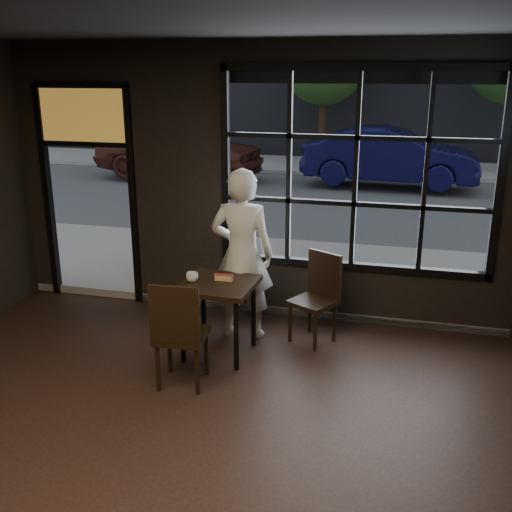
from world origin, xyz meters
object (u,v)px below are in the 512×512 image
(navy_car, at_px, (390,156))
(man, at_px, (242,254))
(cafe_table, at_px, (219,318))
(chair_near, at_px, (182,332))

(navy_car, bearing_deg, man, 175.81)
(man, bearing_deg, cafe_table, 74.81)
(cafe_table, height_order, chair_near, chair_near)
(chair_near, bearing_deg, cafe_table, -107.95)
(chair_near, relative_size, navy_car, 0.25)
(chair_near, xyz_separation_m, man, (0.25, 1.19, 0.42))
(cafe_table, relative_size, chair_near, 0.76)
(cafe_table, height_order, navy_car, navy_car)
(cafe_table, distance_m, man, 0.76)
(cafe_table, bearing_deg, navy_car, 84.67)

